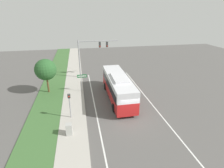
{
  "coord_description": "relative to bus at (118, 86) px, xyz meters",
  "views": [
    {
      "loc": [
        -5.1,
        -15.65,
        11.03
      ],
      "look_at": [
        -0.92,
        5.93,
        1.74
      ],
      "focal_mm": 28.0,
      "sensor_mm": 36.0,
      "label": 1
    }
  ],
  "objects": [
    {
      "name": "signal_gantry",
      "position": [
        -2.68,
        8.97,
        2.86
      ],
      "size": [
        6.8,
        0.41,
        6.56
      ],
      "color": "#939399",
      "rests_on": "ground_plane"
    },
    {
      "name": "lane_divider_far",
      "position": [
        3.92,
        -4.92,
        -1.85
      ],
      "size": [
        0.14,
        30.0,
        0.01
      ],
      "color": "silver",
      "rests_on": "ground_plane"
    },
    {
      "name": "utility_cabinet",
      "position": [
        -6.2,
        -6.53,
        -1.18
      ],
      "size": [
        0.57,
        0.58,
        1.12
      ],
      "color": "#A8A8A3",
      "rests_on": "sidewalk"
    },
    {
      "name": "bus",
      "position": [
        0.0,
        0.0,
        0.0
      ],
      "size": [
        2.65,
        10.24,
        3.41
      ],
      "color": "red",
      "rests_on": "ground_plane"
    },
    {
      "name": "sidewalk",
      "position": [
        -5.88,
        -4.92,
        -1.79
      ],
      "size": [
        2.8,
        80.0,
        0.12
      ],
      "color": "#ADA89E",
      "rests_on": "ground_plane"
    },
    {
      "name": "lane_divider_near",
      "position": [
        -3.28,
        -4.92,
        -1.85
      ],
      "size": [
        0.14,
        30.0,
        0.01
      ],
      "color": "silver",
      "rests_on": "ground_plane"
    },
    {
      "name": "grass_verge",
      "position": [
        -9.08,
        -4.92,
        -1.8
      ],
      "size": [
        3.6,
        80.0,
        0.1
      ],
      "color": "#3D6633",
      "rests_on": "ground_plane"
    },
    {
      "name": "street_sign",
      "position": [
        -4.62,
        3.05,
        0.07
      ],
      "size": [
        1.35,
        0.08,
        2.71
      ],
      "color": "#939399",
      "rests_on": "ground_plane"
    },
    {
      "name": "ground_plane",
      "position": [
        0.32,
        -4.92,
        -1.85
      ],
      "size": [
        80.0,
        80.0,
        0.0
      ],
      "primitive_type": "plane",
      "color": "#565451"
    },
    {
      "name": "roadside_tree",
      "position": [
        -9.43,
        3.7,
        1.62
      ],
      "size": [
        2.96,
        2.96,
        4.87
      ],
      "color": "brown",
      "rests_on": "grass_verge"
    },
    {
      "name": "pedestrian_signal",
      "position": [
        -6.11,
        -3.63,
        0.17
      ],
      "size": [
        0.28,
        0.34,
        2.96
      ],
      "color": "#939399",
      "rests_on": "ground_plane"
    }
  ]
}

